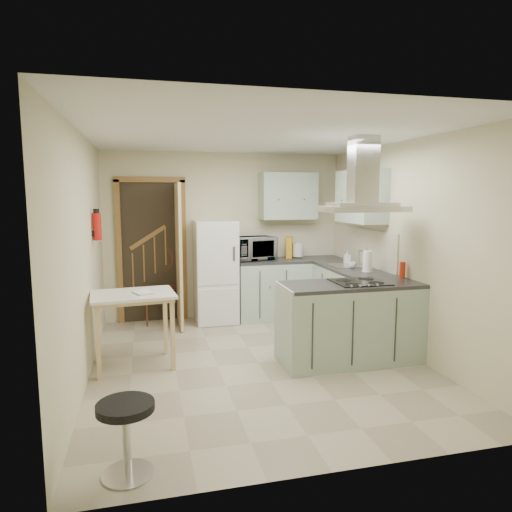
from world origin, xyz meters
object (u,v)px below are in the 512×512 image
object	(u,v)px
extractor_hood	(362,209)
drop_leaf_table	(134,330)
fridge	(215,272)
peninsula	(350,322)
stool	(127,439)
microwave	(253,248)
bentwood_chair	(160,288)

from	to	relation	value
extractor_hood	drop_leaf_table	bearing A→B (deg)	170.49
fridge	peninsula	distance (m)	2.35
drop_leaf_table	peninsula	bearing A→B (deg)	-15.63
peninsula	extractor_hood	bearing A→B (deg)	0.00
fridge	stool	world-z (taller)	fridge
peninsula	drop_leaf_table	size ratio (longest dim) A/B	1.78
peninsula	stool	bearing A→B (deg)	-145.85
drop_leaf_table	microwave	xyz separation A→B (m)	(1.72, 1.62, 0.66)
extractor_hood	stool	size ratio (longest dim) A/B	1.74
fridge	extractor_hood	distance (m)	2.57
peninsula	drop_leaf_table	world-z (taller)	peninsula
drop_leaf_table	stool	bearing A→B (deg)	-96.12
peninsula	microwave	world-z (taller)	microwave
fridge	stool	size ratio (longest dim) A/B	2.91
extractor_hood	drop_leaf_table	world-z (taller)	extractor_hood
extractor_hood	drop_leaf_table	size ratio (longest dim) A/B	1.03
fridge	drop_leaf_table	size ratio (longest dim) A/B	1.72
fridge	drop_leaf_table	bearing A→B (deg)	-126.01
bentwood_chair	drop_leaf_table	bearing A→B (deg)	-96.95
bentwood_chair	extractor_hood	bearing A→B (deg)	-40.34
fridge	bentwood_chair	distance (m)	0.85
fridge	microwave	bearing A→B (deg)	5.60
extractor_hood	bentwood_chair	world-z (taller)	extractor_hood
drop_leaf_table	bentwood_chair	world-z (taller)	bentwood_chair
drop_leaf_table	fridge	bearing A→B (deg)	48.27
peninsula	bentwood_chair	xyz separation A→B (m)	(-2.03, 2.10, 0.07)
peninsula	stool	distance (m)	2.88
extractor_hood	microwave	distance (m)	2.26
peninsula	stool	size ratio (longest dim) A/B	3.00
extractor_hood	microwave	bearing A→B (deg)	109.97
peninsula	microwave	bearing A→B (deg)	107.45
fridge	bentwood_chair	bearing A→B (deg)	171.47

